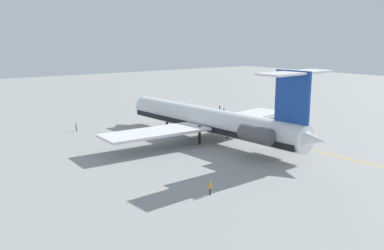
# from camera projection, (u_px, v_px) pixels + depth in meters

# --- Properties ---
(ground) EXTENTS (302.29, 302.29, 0.00)m
(ground) POSITION_uv_depth(u_px,v_px,m) (232.00, 130.00, 87.20)
(ground) COLOR gray
(main_jetliner) EXTENTS (48.64, 43.12, 14.16)m
(main_jetliner) POSITION_uv_depth(u_px,v_px,m) (214.00, 121.00, 77.56)
(main_jetliner) COLOR white
(main_jetliner) RESTS_ON ground
(ground_crew_near_nose) EXTENTS (0.38, 0.27, 1.67)m
(ground_crew_near_nose) POSITION_uv_depth(u_px,v_px,m) (224.00, 110.00, 106.15)
(ground_crew_near_nose) COLOR black
(ground_crew_near_nose) RESTS_ON ground
(ground_crew_near_tail) EXTENTS (0.28, 0.44, 1.77)m
(ground_crew_near_tail) POSITION_uv_depth(u_px,v_px,m) (210.00, 186.00, 50.97)
(ground_crew_near_tail) COLOR black
(ground_crew_near_tail) RESTS_ON ground
(ground_crew_portside) EXTENTS (0.27, 0.38, 1.70)m
(ground_crew_portside) POSITION_uv_depth(u_px,v_px,m) (76.00, 126.00, 86.58)
(ground_crew_portside) COLOR black
(ground_crew_portside) RESTS_ON ground
(ground_crew_starboard) EXTENTS (0.37, 0.34, 1.84)m
(ground_crew_starboard) POSITION_uv_depth(u_px,v_px,m) (220.00, 108.00, 108.65)
(ground_crew_starboard) COLOR black
(ground_crew_starboard) RESTS_ON ground
(safety_cone_nose) EXTENTS (0.40, 0.40, 0.55)m
(safety_cone_nose) POSITION_uv_depth(u_px,v_px,m) (181.00, 112.00, 106.89)
(safety_cone_nose) COLOR #EA590F
(safety_cone_nose) RESTS_ON ground
(taxiway_centreline) EXTENTS (81.52, 1.12, 0.01)m
(taxiway_centreline) POSITION_uv_depth(u_px,v_px,m) (245.00, 133.00, 84.93)
(taxiway_centreline) COLOR gold
(taxiway_centreline) RESTS_ON ground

